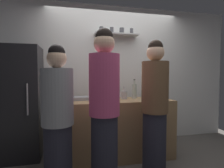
{
  "coord_description": "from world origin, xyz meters",
  "views": [
    {
      "loc": [
        -0.8,
        -2.18,
        1.3
      ],
      "look_at": [
        -0.19,
        0.55,
        1.16
      ],
      "focal_mm": 28.98,
      "sensor_mm": 36.0,
      "label": 1
    }
  ],
  "objects_px": {
    "wine_bottle_green_glass": "(149,92)",
    "person_brown_jacket": "(155,109)",
    "water_bottle_plastic": "(161,92)",
    "person_pink_top": "(104,110)",
    "wine_bottle_amber_glass": "(102,94)",
    "wine_bottle_pale_glass": "(134,91)",
    "baking_pan": "(82,98)",
    "utensil_holder": "(124,95)",
    "refrigerator": "(20,103)",
    "person_grey_hoodie": "(58,121)"
  },
  "relations": [
    {
      "from": "wine_bottle_amber_glass",
      "to": "person_brown_jacket",
      "type": "bearing_deg",
      "value": -45.8
    },
    {
      "from": "wine_bottle_green_glass",
      "to": "person_brown_jacket",
      "type": "bearing_deg",
      "value": -107.04
    },
    {
      "from": "utensil_holder",
      "to": "water_bottle_plastic",
      "type": "bearing_deg",
      "value": 2.86
    },
    {
      "from": "utensil_holder",
      "to": "person_grey_hoodie",
      "type": "height_order",
      "value": "person_grey_hoodie"
    },
    {
      "from": "refrigerator",
      "to": "wine_bottle_green_glass",
      "type": "height_order",
      "value": "refrigerator"
    },
    {
      "from": "wine_bottle_amber_glass",
      "to": "wine_bottle_green_glass",
      "type": "xyz_separation_m",
      "value": [
        0.74,
        -0.1,
        0.02
      ]
    },
    {
      "from": "wine_bottle_green_glass",
      "to": "water_bottle_plastic",
      "type": "xyz_separation_m",
      "value": [
        0.3,
        0.2,
        -0.03
      ]
    },
    {
      "from": "wine_bottle_amber_glass",
      "to": "wine_bottle_green_glass",
      "type": "distance_m",
      "value": 0.75
    },
    {
      "from": "person_grey_hoodie",
      "to": "water_bottle_plastic",
      "type": "bearing_deg",
      "value": -44.02
    },
    {
      "from": "person_grey_hoodie",
      "to": "baking_pan",
      "type": "bearing_deg",
      "value": -0.38
    },
    {
      "from": "wine_bottle_green_glass",
      "to": "water_bottle_plastic",
      "type": "height_order",
      "value": "wine_bottle_green_glass"
    },
    {
      "from": "water_bottle_plastic",
      "to": "person_grey_hoodie",
      "type": "bearing_deg",
      "value": -153.38
    },
    {
      "from": "wine_bottle_amber_glass",
      "to": "person_pink_top",
      "type": "xyz_separation_m",
      "value": [
        -0.1,
        -0.76,
        -0.1
      ]
    },
    {
      "from": "wine_bottle_amber_glass",
      "to": "water_bottle_plastic",
      "type": "bearing_deg",
      "value": 5.52
    },
    {
      "from": "wine_bottle_green_glass",
      "to": "baking_pan",
      "type": "bearing_deg",
      "value": 167.91
    },
    {
      "from": "wine_bottle_pale_glass",
      "to": "water_bottle_plastic",
      "type": "height_order",
      "value": "wine_bottle_pale_glass"
    },
    {
      "from": "refrigerator",
      "to": "water_bottle_plastic",
      "type": "height_order",
      "value": "refrigerator"
    },
    {
      "from": "wine_bottle_amber_glass",
      "to": "person_pink_top",
      "type": "distance_m",
      "value": 0.77
    },
    {
      "from": "refrigerator",
      "to": "utensil_holder",
      "type": "relative_size",
      "value": 8.2
    },
    {
      "from": "baking_pan",
      "to": "wine_bottle_amber_glass",
      "type": "xyz_separation_m",
      "value": [
        0.3,
        -0.12,
        0.08
      ]
    },
    {
      "from": "refrigerator",
      "to": "person_pink_top",
      "type": "distance_m",
      "value": 1.56
    },
    {
      "from": "baking_pan",
      "to": "person_grey_hoodie",
      "type": "xyz_separation_m",
      "value": [
        -0.3,
        -0.84,
        -0.13
      ]
    },
    {
      "from": "person_pink_top",
      "to": "wine_bottle_pale_glass",
      "type": "bearing_deg",
      "value": 63.63
    },
    {
      "from": "baking_pan",
      "to": "utensil_holder",
      "type": "distance_m",
      "value": 0.68
    },
    {
      "from": "water_bottle_plastic",
      "to": "person_grey_hoodie",
      "type": "relative_size",
      "value": 0.13
    },
    {
      "from": "refrigerator",
      "to": "utensil_holder",
      "type": "height_order",
      "value": "refrigerator"
    },
    {
      "from": "wine_bottle_green_glass",
      "to": "wine_bottle_pale_glass",
      "type": "bearing_deg",
      "value": 127.86
    },
    {
      "from": "water_bottle_plastic",
      "to": "person_brown_jacket",
      "type": "xyz_separation_m",
      "value": [
        -0.45,
        -0.7,
        -0.13
      ]
    },
    {
      "from": "refrigerator",
      "to": "wine_bottle_amber_glass",
      "type": "distance_m",
      "value": 1.28
    },
    {
      "from": "water_bottle_plastic",
      "to": "person_pink_top",
      "type": "xyz_separation_m",
      "value": [
        -1.13,
        -0.86,
        -0.09
      ]
    },
    {
      "from": "person_pink_top",
      "to": "person_brown_jacket",
      "type": "bearing_deg",
      "value": 23.79
    },
    {
      "from": "person_pink_top",
      "to": "baking_pan",
      "type": "bearing_deg",
      "value": 113.66
    },
    {
      "from": "water_bottle_plastic",
      "to": "wine_bottle_green_glass",
      "type": "bearing_deg",
      "value": -145.63
    },
    {
      "from": "person_pink_top",
      "to": "wine_bottle_green_glass",
      "type": "bearing_deg",
      "value": 49.03
    },
    {
      "from": "person_brown_jacket",
      "to": "wine_bottle_green_glass",
      "type": "bearing_deg",
      "value": 86.48
    },
    {
      "from": "refrigerator",
      "to": "person_pink_top",
      "type": "height_order",
      "value": "person_pink_top"
    },
    {
      "from": "utensil_holder",
      "to": "person_brown_jacket",
      "type": "bearing_deg",
      "value": -72.75
    },
    {
      "from": "baking_pan",
      "to": "water_bottle_plastic",
      "type": "xyz_separation_m",
      "value": [
        1.33,
        -0.02,
        0.07
      ]
    },
    {
      "from": "wine_bottle_pale_glass",
      "to": "person_brown_jacket",
      "type": "relative_size",
      "value": 0.18
    },
    {
      "from": "water_bottle_plastic",
      "to": "person_brown_jacket",
      "type": "bearing_deg",
      "value": -122.54
    },
    {
      "from": "refrigerator",
      "to": "baking_pan",
      "type": "xyz_separation_m",
      "value": [
        0.93,
        -0.19,
        0.06
      ]
    },
    {
      "from": "utensil_holder",
      "to": "wine_bottle_green_glass",
      "type": "bearing_deg",
      "value": -25.02
    },
    {
      "from": "utensil_holder",
      "to": "water_bottle_plastic",
      "type": "height_order",
      "value": "utensil_holder"
    },
    {
      "from": "utensil_holder",
      "to": "person_brown_jacket",
      "type": "xyz_separation_m",
      "value": [
        0.21,
        -0.67,
        -0.1
      ]
    },
    {
      "from": "refrigerator",
      "to": "wine_bottle_amber_glass",
      "type": "relative_size",
      "value": 6.09
    },
    {
      "from": "wine_bottle_pale_glass",
      "to": "wine_bottle_green_glass",
      "type": "bearing_deg",
      "value": -52.14
    },
    {
      "from": "wine_bottle_amber_glass",
      "to": "person_brown_jacket",
      "type": "xyz_separation_m",
      "value": [
        0.59,
        -0.6,
        -0.15
      ]
    },
    {
      "from": "refrigerator",
      "to": "person_grey_hoodie",
      "type": "xyz_separation_m",
      "value": [
        0.63,
        -1.03,
        -0.07
      ]
    },
    {
      "from": "person_brown_jacket",
      "to": "wine_bottle_amber_glass",
      "type": "bearing_deg",
      "value": 147.72
    },
    {
      "from": "refrigerator",
      "to": "water_bottle_plastic",
      "type": "relative_size",
      "value": 8.27
    }
  ]
}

